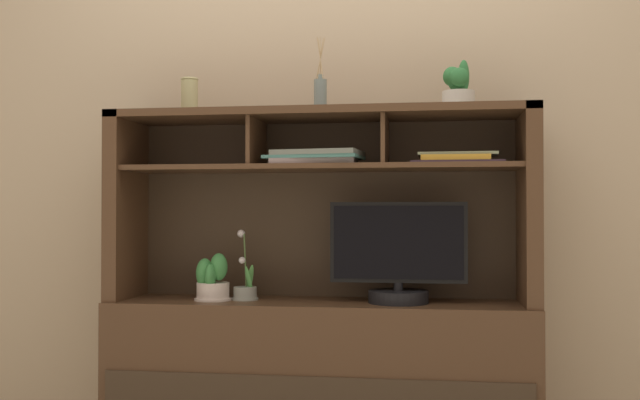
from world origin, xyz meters
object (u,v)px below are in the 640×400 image
(tv_monitor, at_px, (398,260))
(potted_fern, at_px, (212,281))
(media_console, at_px, (320,333))
(ceramic_vase, at_px, (189,96))
(magazine_stack_left, at_px, (456,158))
(potted_orchid, at_px, (245,289))
(potted_succulent, at_px, (458,90))
(magazine_stack_centre, at_px, (315,158))
(diffuser_bottle, at_px, (320,94))

(tv_monitor, relative_size, potted_fern, 2.81)
(media_console, bearing_deg, ceramic_vase, 179.56)
(magazine_stack_left, height_order, ceramic_vase, ceramic_vase)
(tv_monitor, bearing_deg, potted_orchid, 178.44)
(magazine_stack_left, bearing_deg, potted_succulent, 79.67)
(potted_orchid, relative_size, magazine_stack_centre, 0.72)
(magazine_stack_left, bearing_deg, diffuser_bottle, 173.69)
(potted_fern, xyz_separation_m, ceramic_vase, (-0.11, 0.05, 0.75))
(potted_fern, height_order, diffuser_bottle, diffuser_bottle)
(magazine_stack_left, distance_m, potted_succulent, 0.27)
(magazine_stack_left, bearing_deg, ceramic_vase, 176.83)
(potted_fern, xyz_separation_m, magazine_stack_centre, (0.42, -0.01, 0.49))
(diffuser_bottle, height_order, potted_succulent, diffuser_bottle)
(potted_orchid, bearing_deg, potted_succulent, 0.20)
(potted_succulent, distance_m, ceramic_vase, 1.08)
(magazine_stack_centre, xyz_separation_m, diffuser_bottle, (0.01, 0.06, 0.26))
(magazine_stack_left, distance_m, magazine_stack_centre, 0.54)
(diffuser_bottle, relative_size, ceramic_vase, 2.01)
(potted_fern, bearing_deg, diffuser_bottle, 7.21)
(ceramic_vase, bearing_deg, tv_monitor, -2.42)
(media_console, height_order, potted_succulent, potted_succulent)
(tv_monitor, distance_m, diffuser_bottle, 0.73)
(media_console, xyz_separation_m, diffuser_bottle, (-0.00, 0.00, 0.95))
(potted_succulent, bearing_deg, potted_orchid, -179.80)
(media_console, height_order, potted_orchid, media_console)
(tv_monitor, height_order, diffuser_bottle, diffuser_bottle)
(magazine_stack_centre, bearing_deg, magazine_stack_left, 0.44)
(diffuser_bottle, bearing_deg, potted_fern, -172.79)
(diffuser_bottle, bearing_deg, potted_succulent, -1.68)
(media_console, xyz_separation_m, potted_fern, (-0.43, -0.05, 0.21))
(potted_fern, bearing_deg, magazine_stack_centre, -1.23)
(tv_monitor, distance_m, potted_orchid, 0.62)
(media_console, bearing_deg, potted_orchid, -177.10)
(potted_fern, relative_size, magazine_stack_left, 0.53)
(media_console, bearing_deg, magazine_stack_centre, -100.76)
(potted_orchid, xyz_separation_m, magazine_stack_centre, (0.29, -0.04, 0.52))
(ceramic_vase, bearing_deg, potted_orchid, -4.62)
(potted_fern, relative_size, ceramic_vase, 1.27)
(ceramic_vase, bearing_deg, media_console, -0.44)
(magazine_stack_left, relative_size, magazine_stack_centre, 0.91)
(magazine_stack_centre, relative_size, diffuser_bottle, 1.31)
(media_console, relative_size, magazine_stack_centre, 4.29)
(tv_monitor, bearing_deg, potted_fern, -178.55)
(potted_orchid, distance_m, magazine_stack_centre, 0.60)
(potted_succulent, bearing_deg, magazine_stack_centre, -175.11)
(potted_orchid, height_order, potted_fern, potted_orchid)
(media_console, distance_m, magazine_stack_centre, 0.70)
(potted_succulent, bearing_deg, magazine_stack_left, -100.33)
(magazine_stack_centre, xyz_separation_m, ceramic_vase, (-0.53, 0.06, 0.26))
(potted_fern, height_order, potted_succulent, potted_succulent)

